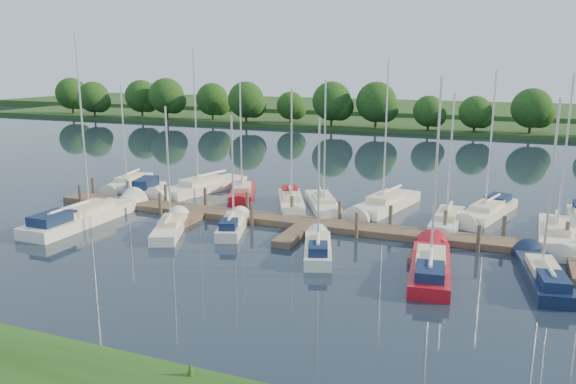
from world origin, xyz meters
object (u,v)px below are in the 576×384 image
at_px(sailboat_n_0, 128,184).
at_px(sailboat_s_2, 233,226).
at_px(dock, 305,226).
at_px(motorboat, 145,191).
at_px(sailboat_n_5, 323,206).

xyz_separation_m(sailboat_n_0, sailboat_s_2, (14.57, -8.35, 0.05)).
distance_m(dock, motorboat, 15.95).
relative_size(dock, sailboat_n_0, 4.35).
relative_size(sailboat_n_5, sailboat_s_2, 1.26).
height_order(sailboat_n_0, sailboat_n_5, sailboat_n_5).
height_order(dock, sailboat_n_0, sailboat_n_0).
bearing_deg(sailboat_n_0, motorboat, 136.44).
height_order(dock, sailboat_n_5, sailboat_n_5).
bearing_deg(dock, sailboat_n_5, 95.41).
bearing_deg(dock, motorboat, 165.39).
relative_size(dock, motorboat, 7.00).
bearing_deg(sailboat_s_2, sailboat_n_5, 45.84).
height_order(motorboat, sailboat_n_5, sailboat_n_5).
relative_size(sailboat_n_0, sailboat_n_5, 0.94).
distance_m(dock, sailboat_s_2, 4.74).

